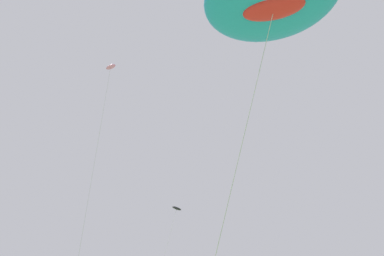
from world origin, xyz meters
The scene contains 2 objects.
small_kite_streamer_purple centered at (2.41, 20.51, 20.54)m, with size 1.69×2.06×21.30m.
small_kite_tiny_distant centered at (11.34, 21.29, 12.47)m, with size 5.28×1.39×12.90m.
Camera 1 is at (-8.68, 3.38, 1.53)m, focal length 32.84 mm.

